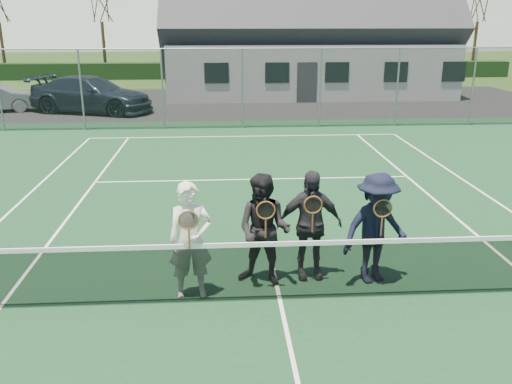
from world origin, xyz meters
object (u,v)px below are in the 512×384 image
player_a (191,241)px  player_d (376,228)px  clubhouse (306,20)px  tennis_net (280,268)px  player_c (309,225)px  car_c (92,95)px  player_b (264,230)px

player_a → player_d: same height
player_d → clubhouse: bearing=84.1°
tennis_net → player_c: (0.55, 0.76, 0.38)m
tennis_net → player_a: (-1.32, 0.22, 0.38)m
tennis_net → clubhouse: (4.00, 24.00, 3.45)m
car_c → player_d: player_d is taller
player_c → player_d: same height
clubhouse → player_d: clubhouse is taller
car_c → player_b: 18.26m
clubhouse → player_a: bearing=-102.6°
clubhouse → player_b: (-4.19, -23.43, -3.07)m
player_d → player_b: bearing=178.9°
car_c → player_b: bearing=-140.4°
tennis_net → clubhouse: bearing=80.5°
player_b → player_c: (0.74, 0.20, 0.00)m
player_c → player_a: bearing=-163.8°
tennis_net → player_d: player_d is taller
player_a → player_c: bearing=16.2°
player_c → player_d: 1.04m
car_c → clubhouse: 12.76m
player_a → player_b: size_ratio=1.00×
player_c → player_d: (1.01, -0.23, -0.00)m
clubhouse → tennis_net: bearing=-99.5°
tennis_net → player_d: size_ratio=6.49×
car_c → player_a: player_a is taller
tennis_net → car_c: bearing=110.5°
car_c → tennis_net: size_ratio=0.48×
player_a → player_c: (1.86, 0.54, -0.00)m
tennis_net → player_a: bearing=170.5°
tennis_net → player_c: 1.01m
car_c → clubhouse: (10.61, 6.34, 3.18)m
car_c → player_c: player_c is taller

